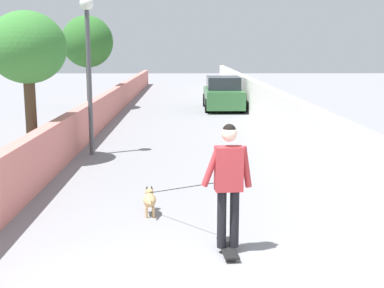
% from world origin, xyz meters
% --- Properties ---
extents(ground_plane, '(80.00, 80.00, 0.00)m').
position_xyz_m(ground_plane, '(14.00, 0.00, 0.00)').
color(ground_plane, gray).
extents(wall_left, '(48.00, 0.30, 1.14)m').
position_xyz_m(wall_left, '(12.00, 3.02, 0.57)').
color(wall_left, '#CC726B').
rests_on(wall_left, ground).
extents(fence_right, '(48.00, 0.30, 1.50)m').
position_xyz_m(fence_right, '(12.00, -3.02, 0.75)').
color(fence_right, silver).
rests_on(fence_right, ground).
extents(tree_left_near, '(2.37, 2.37, 4.34)m').
position_xyz_m(tree_left_near, '(19.00, 4.46, 3.14)').
color(tree_left_near, '#473523').
rests_on(tree_left_near, ground).
extents(tree_left_mid, '(1.89, 1.89, 3.75)m').
position_xyz_m(tree_left_mid, '(7.50, 3.76, 2.82)').
color(tree_left_mid, '#473523').
rests_on(tree_left_mid, ground).
extents(lamp_post, '(0.36, 0.36, 4.17)m').
position_xyz_m(lamp_post, '(8.49, 2.47, 2.87)').
color(lamp_post, '#4C4C51').
rests_on(lamp_post, ground).
extents(skateboard, '(0.81, 0.27, 0.08)m').
position_xyz_m(skateboard, '(1.72, -0.66, 0.07)').
color(skateboard, black).
rests_on(skateboard, ground).
extents(person_skateboarder, '(0.25, 0.71, 1.76)m').
position_xyz_m(person_skateboarder, '(1.72, -0.66, 1.11)').
color(person_skateboarder, black).
rests_on(person_skateboarder, skateboard).
extents(dog, '(2.02, 1.35, 1.06)m').
position_xyz_m(dog, '(3.40, 0.55, 0.27)').
color(dog, tan).
rests_on(dog, ground).
extents(car_near, '(4.06, 1.80, 1.54)m').
position_xyz_m(car_near, '(18.86, -1.87, 0.71)').
color(car_near, '#336B38').
rests_on(car_near, ground).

